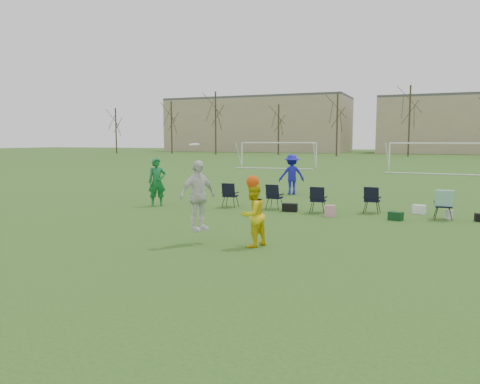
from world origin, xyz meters
The scene contains 9 objects.
ground centered at (0.00, 0.00, 0.00)m, with size 260.00×260.00×0.00m, color #2E591B.
fielder_green_near centered at (-6.47, 7.06, 0.97)m, with size 0.71×0.46×1.94m, color #12682F.
fielder_blue centered at (-2.61, 13.10, 0.98)m, with size 1.26×0.73×1.96m, color #1718B1.
center_contest centered at (-1.06, 1.63, 1.04)m, with size 2.26×1.27×2.57m.
sideline_setup centered at (1.84, 8.06, 0.50)m, with size 10.72×2.16×1.66m.
goal_left centered at (-10.00, 34.00, 1.92)m, with size 7.39×0.76×2.46m.
goal_mid centered at (4.00, 32.00, 1.92)m, with size 7.40×0.63×2.46m.
tree_line centered at (0.24, 69.85, 5.09)m, with size 110.28×3.28×11.40m.
building_row centered at (6.73, 96.00, 5.99)m, with size 126.00×16.00×13.00m.
Camera 1 is at (3.75, -8.97, 2.64)m, focal length 35.00 mm.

